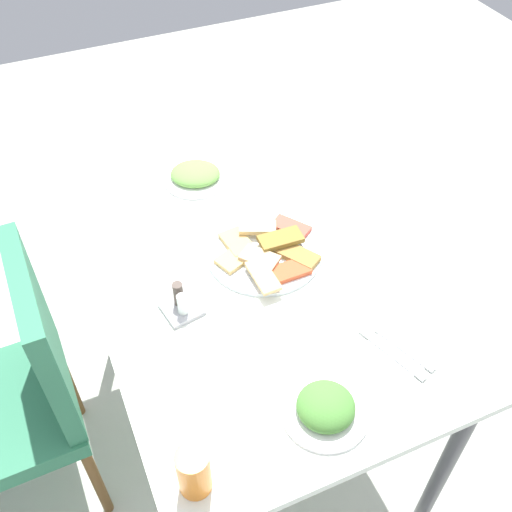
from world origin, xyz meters
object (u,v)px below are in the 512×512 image
at_px(pide_platter, 266,251).
at_px(salad_plate_greens, 326,408).
at_px(soda_can, 194,472).
at_px(dining_chair, 18,387).
at_px(dining_table, 251,292).
at_px(paper_napkin, 398,352).
at_px(spoon, 392,354).
at_px(fork, 405,349).
at_px(salad_plate_rice, 195,175).
at_px(condiment_caddy, 181,304).

bearing_deg(pide_platter, salad_plate_greens, 171.00).
bearing_deg(soda_can, dining_chair, 31.02).
relative_size(dining_table, pide_platter, 3.71).
relative_size(pide_platter, salad_plate_greens, 1.65).
relative_size(dining_chair, paper_napkin, 6.71).
height_order(dining_chair, salad_plate_greens, dining_chair).
bearing_deg(spoon, fork, -109.08).
distance_m(soda_can, spoon, 0.54).
relative_size(dining_table, salad_plate_rice, 5.90).
relative_size(salad_plate_greens, paper_napkin, 1.43).
height_order(salad_plate_greens, spoon, salad_plate_greens).
height_order(dining_chair, fork, dining_chair).
height_order(salad_plate_greens, salad_plate_rice, salad_plate_greens).
height_order(salad_plate_rice, condiment_caddy, condiment_caddy).
xyz_separation_m(salad_plate_rice, spoon, (-0.81, -0.20, -0.01)).
bearing_deg(fork, paper_napkin, 69.74).
bearing_deg(condiment_caddy, dining_table, -75.54).
xyz_separation_m(salad_plate_greens, fork, (0.07, -0.25, -0.02)).
bearing_deg(dining_table, pide_platter, -56.83).
xyz_separation_m(dining_table, salad_plate_greens, (-0.45, 0.02, 0.11)).
distance_m(dining_chair, condiment_caddy, 0.54).
bearing_deg(paper_napkin, dining_table, 29.75).
height_order(dining_chair, condiment_caddy, dining_chair).
bearing_deg(condiment_caddy, salad_plate_rice, -23.15).
height_order(soda_can, condiment_caddy, soda_can).
relative_size(dining_table, paper_napkin, 8.77).
bearing_deg(dining_chair, condiment_caddy, -105.13).
distance_m(salad_plate_greens, condiment_caddy, 0.44).
distance_m(salad_plate_greens, soda_can, 0.32).
height_order(dining_chair, paper_napkin, dining_chair).
bearing_deg(pide_platter, spoon, -161.90).
distance_m(paper_napkin, spoon, 0.02).
distance_m(pide_platter, soda_can, 0.66).
bearing_deg(dining_table, soda_can, 146.36).
distance_m(dining_table, dining_chair, 0.69).
xyz_separation_m(paper_napkin, spoon, (0.00, 0.02, 0.00)).
distance_m(pide_platter, condiment_caddy, 0.29).
bearing_deg(dining_table, fork, -148.24).
distance_m(paper_napkin, condiment_caddy, 0.54).
xyz_separation_m(dining_table, pide_platter, (0.04, -0.06, 0.10)).
xyz_separation_m(dining_chair, salad_plate_rice, (0.36, -0.66, 0.27)).
relative_size(soda_can, condiment_caddy, 1.17).
bearing_deg(paper_napkin, dining_chair, 63.04).
bearing_deg(fork, salad_plate_greens, 85.54).
bearing_deg(paper_napkin, soda_can, 101.57).
relative_size(salad_plate_rice, fork, 1.23).
bearing_deg(fork, spoon, 69.74).
bearing_deg(fork, dining_table, 11.49).
distance_m(dining_table, salad_plate_rice, 0.44).
xyz_separation_m(pide_platter, soda_can, (-0.53, 0.39, 0.05)).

